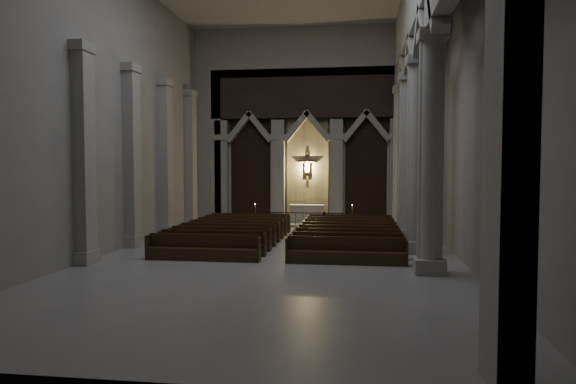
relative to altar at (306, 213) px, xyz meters
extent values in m
plane|color=gray|center=(-0.02, -10.96, -0.69)|extent=(24.00, 24.00, 0.00)
cube|color=gray|center=(-0.02, 1.04, 5.31)|extent=(14.00, 0.10, 12.00)
cube|color=gray|center=(-0.02, -22.96, 5.31)|extent=(14.00, 0.10, 12.00)
cube|color=gray|center=(-7.02, -10.96, 5.31)|extent=(0.10, 24.00, 12.00)
cube|color=gray|center=(6.98, -10.96, 5.31)|extent=(0.10, 24.00, 12.00)
cube|color=#A5A29A|center=(-5.42, 0.54, 2.51)|extent=(0.80, 0.50, 6.40)
cube|color=#A5A29A|center=(-5.42, 0.54, -0.44)|extent=(1.05, 0.70, 0.50)
cube|color=#A5A29A|center=(-5.42, 0.54, 4.66)|extent=(1.00, 0.65, 0.35)
cube|color=#A5A29A|center=(-1.82, 0.54, 2.51)|extent=(0.80, 0.50, 6.40)
cube|color=#A5A29A|center=(-1.82, 0.54, -0.44)|extent=(1.05, 0.70, 0.50)
cube|color=#A5A29A|center=(-1.82, 0.54, 4.66)|extent=(1.00, 0.65, 0.35)
cube|color=#A5A29A|center=(1.78, 0.54, 2.51)|extent=(0.80, 0.50, 6.40)
cube|color=#A5A29A|center=(1.78, 0.54, -0.44)|extent=(1.05, 0.70, 0.50)
cube|color=#A5A29A|center=(1.78, 0.54, 4.66)|extent=(1.00, 0.65, 0.35)
cube|color=#A5A29A|center=(5.38, 0.54, 2.51)|extent=(0.80, 0.50, 6.40)
cube|color=#A5A29A|center=(5.38, 0.54, -0.44)|extent=(1.05, 0.70, 0.50)
cube|color=#A5A29A|center=(5.38, 0.54, 4.66)|extent=(1.00, 0.65, 0.35)
cube|color=black|center=(-3.62, 0.89, 2.81)|extent=(2.60, 0.15, 7.00)
cube|color=tan|center=(-0.02, 0.89, 2.81)|extent=(2.60, 0.15, 7.00)
cube|color=black|center=(3.58, 0.89, 2.81)|extent=(2.60, 0.15, 7.00)
cube|color=black|center=(-0.02, 0.54, 7.31)|extent=(12.00, 0.50, 3.00)
cube|color=#A5A29A|center=(-6.22, 0.54, 3.81)|extent=(1.60, 0.50, 9.00)
cube|color=#A5A29A|center=(6.18, 0.54, 3.81)|extent=(1.60, 0.50, 9.00)
cube|color=#A5A29A|center=(-0.02, 0.54, 9.81)|extent=(14.00, 0.50, 3.00)
plane|color=#E3C866|center=(-0.02, 0.86, 2.81)|extent=(1.50, 0.00, 1.50)
cube|color=#4F371B|center=(-0.02, 0.77, 2.81)|extent=(0.13, 0.08, 1.80)
cube|color=#4F371B|center=(-0.02, 0.77, 3.16)|extent=(1.10, 0.08, 0.13)
cube|color=#A27D5E|center=(-0.02, 0.71, 2.76)|extent=(0.26, 0.10, 0.60)
sphere|color=#A27D5E|center=(-0.02, 0.71, 3.16)|extent=(0.17, 0.17, 0.17)
cylinder|color=#A27D5E|center=(-0.28, 0.71, 3.13)|extent=(0.45, 0.08, 0.08)
cylinder|color=#A27D5E|center=(0.24, 0.71, 3.13)|extent=(0.45, 0.08, 0.08)
cube|color=#A5A29A|center=(5.48, -1.46, -0.44)|extent=(1.00, 1.00, 0.50)
cylinder|color=#A5A29A|center=(5.48, -1.46, 3.31)|extent=(0.70, 0.70, 7.50)
cube|color=#A5A29A|center=(5.48, -1.46, 7.16)|extent=(0.95, 0.95, 0.35)
cube|color=#A5A29A|center=(5.48, -5.46, -0.44)|extent=(1.00, 1.00, 0.50)
cylinder|color=#A5A29A|center=(5.48, -5.46, 3.31)|extent=(0.70, 0.70, 7.50)
cube|color=#A5A29A|center=(5.48, -5.46, 7.16)|extent=(0.95, 0.95, 0.35)
cube|color=#A5A29A|center=(5.48, -9.46, -0.44)|extent=(1.00, 1.00, 0.50)
cylinder|color=#A5A29A|center=(5.48, -9.46, 3.31)|extent=(0.70, 0.70, 7.50)
cube|color=#A5A29A|center=(5.48, -9.46, 7.16)|extent=(0.95, 0.95, 0.35)
cube|color=#A5A29A|center=(5.48, -13.46, -0.44)|extent=(1.00, 1.00, 0.50)
cylinder|color=#A5A29A|center=(5.48, -13.46, 3.31)|extent=(0.70, 0.70, 7.50)
cube|color=#A5A29A|center=(5.48, -13.46, 7.16)|extent=(0.95, 0.95, 0.35)
cube|color=#A5A29A|center=(5.48, 0.44, 3.91)|extent=(0.55, 1.20, 9.20)
cube|color=#A5A29A|center=(5.48, -22.36, 3.91)|extent=(0.55, 1.20, 9.20)
cube|color=#A5A29A|center=(-6.77, -1.46, -0.44)|extent=(0.60, 1.00, 0.50)
cube|color=#A5A29A|center=(-6.77, -1.46, 3.31)|extent=(0.50, 0.80, 7.50)
cube|color=#A5A29A|center=(-6.77, -1.46, 7.16)|extent=(0.60, 1.00, 0.35)
cube|color=#A5A29A|center=(-6.77, -5.46, -0.44)|extent=(0.60, 1.00, 0.50)
cube|color=#A5A29A|center=(-6.77, -5.46, 3.31)|extent=(0.50, 0.80, 7.50)
cube|color=#A5A29A|center=(-6.77, -5.46, 7.16)|extent=(0.60, 1.00, 0.35)
cube|color=#A5A29A|center=(-6.77, -9.46, -0.44)|extent=(0.60, 1.00, 0.50)
cube|color=#A5A29A|center=(-6.77, -9.46, 3.31)|extent=(0.50, 0.80, 7.50)
cube|color=#A5A29A|center=(-6.77, -9.46, 7.16)|extent=(0.60, 1.00, 0.35)
cube|color=#A5A29A|center=(-6.77, -13.46, -0.44)|extent=(0.60, 1.00, 0.50)
cube|color=#A5A29A|center=(-6.77, -13.46, 3.31)|extent=(0.50, 0.80, 7.50)
cube|color=#A5A29A|center=(-6.77, -13.46, 7.16)|extent=(0.60, 1.00, 0.35)
cube|color=#A5A29A|center=(-0.02, -0.36, -0.61)|extent=(8.50, 2.60, 0.15)
cube|color=#BBB5A4|center=(0.00, 0.00, -0.02)|extent=(1.95, 0.76, 1.03)
cube|color=white|center=(0.00, 0.00, 0.51)|extent=(2.11, 0.84, 0.04)
cube|color=black|center=(-0.02, -1.59, 0.17)|extent=(4.52, 0.05, 0.05)
cube|color=black|center=(-2.28, -1.59, -0.24)|extent=(0.09, 0.09, 0.90)
cube|color=black|center=(2.24, -1.59, -0.24)|extent=(0.09, 0.09, 0.90)
cylinder|color=black|center=(-1.83, -1.59, -0.26)|extent=(0.02, 0.02, 0.83)
cylinder|color=black|center=(-1.38, -1.59, -0.26)|extent=(0.02, 0.02, 0.83)
cylinder|color=black|center=(-0.93, -1.59, -0.26)|extent=(0.02, 0.02, 0.83)
cylinder|color=black|center=(-0.47, -1.59, -0.26)|extent=(0.02, 0.02, 0.83)
cylinder|color=black|center=(-0.02, -1.59, -0.26)|extent=(0.02, 0.02, 0.83)
cylinder|color=black|center=(0.43, -1.59, -0.26)|extent=(0.02, 0.02, 0.83)
cylinder|color=black|center=(0.88, -1.59, -0.26)|extent=(0.02, 0.02, 0.83)
cylinder|color=black|center=(1.33, -1.59, -0.26)|extent=(0.02, 0.02, 0.83)
cylinder|color=black|center=(1.78, -1.59, -0.26)|extent=(0.02, 0.02, 0.83)
cylinder|color=olive|center=(-2.94, -1.15, -0.66)|extent=(0.22, 0.22, 0.05)
cylinder|color=olive|center=(-2.94, -1.15, -0.13)|extent=(0.03, 0.03, 1.07)
cylinder|color=olive|center=(-2.94, -1.15, 0.41)|extent=(0.11, 0.11, 0.02)
cylinder|color=#EDE1C7|center=(-2.94, -1.15, 0.50)|extent=(0.04, 0.04, 0.19)
sphere|color=#FFBD59|center=(-2.94, -1.15, 0.62)|extent=(0.04, 0.04, 0.04)
cylinder|color=olive|center=(2.79, -1.90, -0.66)|extent=(0.24, 0.24, 0.05)
cylinder|color=olive|center=(2.79, -1.90, -0.10)|extent=(0.04, 0.04, 1.13)
cylinder|color=olive|center=(2.79, -1.90, 0.46)|extent=(0.12, 0.12, 0.02)
cylinder|color=#EDE1C7|center=(2.79, -1.90, 0.57)|extent=(0.05, 0.05, 0.20)
sphere|color=#FFBD59|center=(2.79, -1.90, 0.68)|extent=(0.04, 0.04, 0.04)
cube|color=black|center=(-2.72, -3.74, -0.45)|extent=(4.35, 0.41, 0.47)
cube|color=black|center=(-2.72, -3.54, 0.04)|extent=(4.35, 0.07, 0.52)
cube|color=black|center=(-4.90, -3.74, -0.22)|extent=(0.06, 0.47, 0.93)
cube|color=black|center=(-0.55, -3.74, -0.22)|extent=(0.06, 0.47, 0.93)
cube|color=black|center=(2.68, -3.74, -0.45)|extent=(4.35, 0.41, 0.47)
cube|color=black|center=(2.68, -3.54, 0.04)|extent=(4.35, 0.07, 0.52)
cube|color=black|center=(0.50, -3.74, -0.22)|extent=(0.06, 0.47, 0.93)
cube|color=black|center=(4.85, -3.74, -0.22)|extent=(0.06, 0.47, 0.93)
cube|color=black|center=(-2.72, -4.96, -0.45)|extent=(4.35, 0.41, 0.47)
cube|color=black|center=(-2.72, -4.76, 0.04)|extent=(4.35, 0.07, 0.52)
cube|color=black|center=(-4.90, -4.96, -0.22)|extent=(0.06, 0.47, 0.93)
cube|color=black|center=(-0.55, -4.96, -0.22)|extent=(0.06, 0.47, 0.93)
cube|color=black|center=(2.68, -4.96, -0.45)|extent=(4.35, 0.41, 0.47)
cube|color=black|center=(2.68, -4.76, 0.04)|extent=(4.35, 0.07, 0.52)
cube|color=black|center=(0.50, -4.96, -0.22)|extent=(0.06, 0.47, 0.93)
cube|color=black|center=(4.85, -4.96, -0.22)|extent=(0.06, 0.47, 0.93)
cube|color=black|center=(-2.72, -6.18, -0.45)|extent=(4.35, 0.41, 0.47)
cube|color=black|center=(-2.72, -5.98, 0.04)|extent=(4.35, 0.07, 0.52)
cube|color=black|center=(-4.90, -6.18, -0.22)|extent=(0.06, 0.47, 0.93)
cube|color=black|center=(-0.55, -6.18, -0.22)|extent=(0.06, 0.47, 0.93)
cube|color=black|center=(2.68, -6.18, -0.45)|extent=(4.35, 0.41, 0.47)
cube|color=black|center=(2.68, -5.98, 0.04)|extent=(4.35, 0.07, 0.52)
cube|color=black|center=(0.50, -6.18, -0.22)|extent=(0.06, 0.47, 0.93)
cube|color=black|center=(4.85, -6.18, -0.22)|extent=(0.06, 0.47, 0.93)
cube|color=black|center=(-2.72, -7.40, -0.45)|extent=(4.35, 0.41, 0.47)
cube|color=black|center=(-2.72, -7.20, 0.04)|extent=(4.35, 0.07, 0.52)
cube|color=black|center=(-4.90, -7.40, -0.22)|extent=(0.06, 0.47, 0.93)
cube|color=black|center=(-0.55, -7.40, -0.22)|extent=(0.06, 0.47, 0.93)
cube|color=black|center=(2.68, -7.40, -0.45)|extent=(4.35, 0.41, 0.47)
cube|color=black|center=(2.68, -7.20, 0.04)|extent=(4.35, 0.07, 0.52)
cube|color=black|center=(0.50, -7.40, -0.22)|extent=(0.06, 0.47, 0.93)
cube|color=black|center=(4.85, -7.40, -0.22)|extent=(0.06, 0.47, 0.93)
cube|color=black|center=(-2.72, -8.62, -0.45)|extent=(4.35, 0.41, 0.47)
cube|color=black|center=(-2.72, -8.42, 0.04)|extent=(4.35, 0.07, 0.52)
cube|color=black|center=(-4.90, -8.62, -0.22)|extent=(0.06, 0.47, 0.93)
cube|color=black|center=(-0.55, -8.62, -0.22)|extent=(0.06, 0.47, 0.93)
cube|color=black|center=(2.68, -8.62, -0.45)|extent=(4.35, 0.41, 0.47)
cube|color=black|center=(2.68, -8.42, 0.04)|extent=(4.35, 0.07, 0.52)
cube|color=black|center=(0.50, -8.62, -0.22)|extent=(0.06, 0.47, 0.93)
cube|color=black|center=(4.85, -8.62, -0.22)|extent=(0.06, 0.47, 0.93)
cube|color=black|center=(-2.72, -9.84, -0.45)|extent=(4.35, 0.41, 0.47)
cube|color=black|center=(-2.72, -9.64, 0.04)|extent=(4.35, 0.07, 0.52)
cube|color=black|center=(-4.90, -9.84, -0.22)|extent=(0.06, 0.47, 0.93)
cube|color=black|center=(-0.55, -9.84, -0.22)|extent=(0.06, 0.47, 0.93)
cube|color=black|center=(2.68, -9.84, -0.45)|extent=(4.35, 0.41, 0.47)
cube|color=black|center=(2.68, -9.64, 0.04)|extent=(4.35, 0.07, 0.52)
cube|color=black|center=(0.50, -9.84, -0.22)|extent=(0.06, 0.47, 0.93)
cube|color=black|center=(4.85, -9.84, -0.22)|extent=(0.06, 0.47, 0.93)
cube|color=black|center=(-2.72, -11.06, -0.45)|extent=(4.35, 0.41, 0.47)
cube|color=black|center=(-2.72, -10.86, 0.04)|extent=(4.35, 0.07, 0.52)
cube|color=black|center=(-4.90, -11.06, -0.22)|extent=(0.06, 0.47, 0.93)
cube|color=black|center=(-0.55, -11.06, -0.22)|extent=(0.06, 0.47, 0.93)
cube|color=black|center=(2.68, -11.06, -0.45)|extent=(4.35, 0.41, 0.47)
cube|color=black|center=(2.68, -10.86, 0.04)|extent=(4.35, 0.07, 0.52)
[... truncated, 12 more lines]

